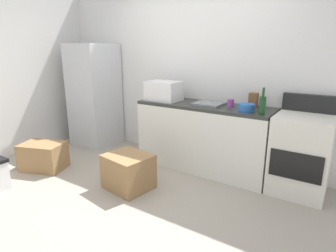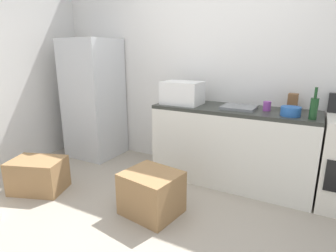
{
  "view_description": "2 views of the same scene",
  "coord_description": "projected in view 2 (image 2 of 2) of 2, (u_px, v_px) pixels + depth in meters",
  "views": [
    {
      "loc": [
        1.9,
        -2.1,
        1.6
      ],
      "look_at": [
        0.09,
        0.63,
        0.7
      ],
      "focal_mm": 29.9,
      "sensor_mm": 36.0,
      "label": 1
    },
    {
      "loc": [
        1.1,
        -1.82,
        1.5
      ],
      "look_at": [
        -0.23,
        0.62,
        0.76
      ],
      "focal_mm": 29.28,
      "sensor_mm": 36.0,
      "label": 2
    }
  ],
  "objects": [
    {
      "name": "wall_back",
      "position": [
        220.0,
        69.0,
        3.42
      ],
      "size": [
        5.0,
        0.1,
        2.6
      ],
      "primitive_type": "cube",
      "color": "silver",
      "rests_on": "ground_plane"
    },
    {
      "name": "mixing_bowl",
      "position": [
        291.0,
        111.0,
        2.69
      ],
      "size": [
        0.19,
        0.19,
        0.09
      ],
      "primitive_type": "cylinder",
      "color": "#2659A5",
      "rests_on": "kitchen_counter"
    },
    {
      "name": "cardboard_box_medium",
      "position": [
        38.0,
        175.0,
        3.04
      ],
      "size": [
        0.66,
        0.56,
        0.37
      ],
      "primitive_type": "cube",
      "rotation": [
        0.0,
        0.0,
        0.36
      ],
      "color": "olive",
      "rests_on": "ground_plane"
    },
    {
      "name": "sink_basin",
      "position": [
        239.0,
        107.0,
        3.04
      ],
      "size": [
        0.36,
        0.32,
        0.03
      ],
      "primitive_type": "cube",
      "color": "slate",
      "rests_on": "kitchen_counter"
    },
    {
      "name": "refrigerator",
      "position": [
        94.0,
        99.0,
        4.0
      ],
      "size": [
        0.68,
        0.66,
        1.69
      ],
      "primitive_type": "cube",
      "color": "silver",
      "rests_on": "ground_plane"
    },
    {
      "name": "coffee_mug",
      "position": [
        267.0,
        106.0,
        2.92
      ],
      "size": [
        0.08,
        0.08,
        0.1
      ],
      "primitive_type": "cylinder",
      "color": "purple",
      "rests_on": "kitchen_counter"
    },
    {
      "name": "cardboard_box_large",
      "position": [
        152.0,
        193.0,
        2.61
      ],
      "size": [
        0.57,
        0.52,
        0.41
      ],
      "primitive_type": "cube",
      "rotation": [
        0.0,
        0.0,
        -0.15
      ],
      "color": "olive",
      "rests_on": "ground_plane"
    },
    {
      "name": "ground_plane",
      "position": [
        157.0,
        227.0,
        2.44
      ],
      "size": [
        6.0,
        6.0,
        0.0
      ],
      "primitive_type": "plane",
      "color": "#9E9384"
    },
    {
      "name": "wine_bottle",
      "position": [
        314.0,
        108.0,
        2.53
      ],
      "size": [
        0.07,
        0.07,
        0.3
      ],
      "color": "#193F1E",
      "rests_on": "kitchen_counter"
    },
    {
      "name": "microwave",
      "position": [
        182.0,
        93.0,
        3.29
      ],
      "size": [
        0.46,
        0.34,
        0.27
      ],
      "primitive_type": "cube",
      "color": "white",
      "rests_on": "kitchen_counter"
    },
    {
      "name": "knife_block",
      "position": [
        293.0,
        102.0,
        2.93
      ],
      "size": [
        0.1,
        0.1,
        0.18
      ],
      "primitive_type": "cube",
      "color": "brown",
      "rests_on": "kitchen_counter"
    },
    {
      "name": "kitchen_counter",
      "position": [
        231.0,
        146.0,
        3.2
      ],
      "size": [
        1.8,
        0.6,
        0.9
      ],
      "color": "silver",
      "rests_on": "ground_plane"
    }
  ]
}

